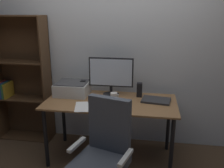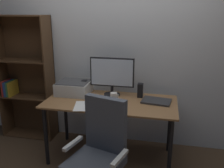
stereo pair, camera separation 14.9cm
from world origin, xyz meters
name	(u,v)px [view 1 (the left image)]	position (x,y,z in m)	size (l,w,h in m)	color
ground_plane	(111,157)	(0.00, 0.00, 0.00)	(12.00, 12.00, 0.00)	#4C3826
back_wall	(117,46)	(0.00, 0.53, 1.30)	(6.40, 0.10, 2.60)	silver
desk	(111,108)	(0.00, 0.00, 0.65)	(1.51, 0.71, 0.74)	olive
monitor	(111,74)	(-0.03, 0.21, 1.00)	(0.54, 0.20, 0.46)	black
keyboard	(104,106)	(-0.04, -0.19, 0.75)	(0.29, 0.11, 0.02)	silver
mouse	(125,107)	(0.18, -0.18, 0.76)	(0.06, 0.10, 0.03)	black
coffee_mug	(114,97)	(0.04, -0.01, 0.79)	(0.09, 0.08, 0.11)	white
laptop	(156,100)	(0.52, 0.08, 0.75)	(0.32, 0.23, 0.02)	#2D2D30
speaker_left	(83,87)	(-0.38, 0.21, 0.82)	(0.06, 0.07, 0.17)	black
speaker_right	(139,90)	(0.32, 0.21, 0.82)	(0.06, 0.07, 0.17)	black
printer	(72,88)	(-0.50, 0.16, 0.82)	(0.40, 0.34, 0.16)	silver
paper_sheet	(85,107)	(-0.25, -0.21, 0.74)	(0.21, 0.30, 0.00)	white
office_chair	(103,159)	(0.05, -0.74, 0.46)	(0.57, 0.56, 1.01)	silver
bookshelf	(22,80)	(-1.28, 0.36, 0.83)	(0.73, 0.28, 1.68)	#4C331E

